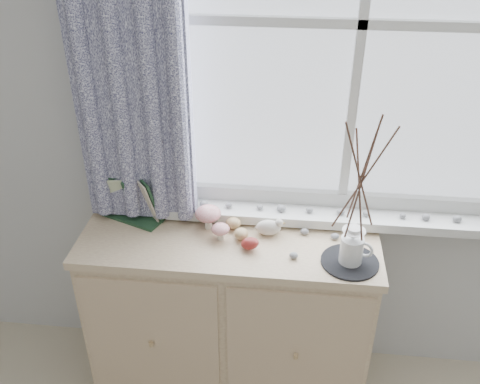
% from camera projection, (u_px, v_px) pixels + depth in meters
% --- Properties ---
extents(sideboard, '(1.20, 0.45, 0.85)m').
position_uv_depth(sideboard, '(230.00, 316.00, 2.35)').
color(sideboard, beige).
rests_on(sideboard, ground).
extents(botanical_book, '(0.32, 0.23, 0.21)m').
position_uv_depth(botanical_book, '(129.00, 201.00, 2.18)').
color(botanical_book, '#1E3E26').
rests_on(botanical_book, sideboard).
extents(toadstool_cluster, '(0.15, 0.16, 0.10)m').
position_uv_depth(toadstool_cluster, '(211.00, 218.00, 2.15)').
color(toadstool_cluster, silver).
rests_on(toadstool_cluster, sideboard).
extents(wooden_eggs, '(0.14, 0.17, 0.07)m').
position_uv_depth(wooden_eggs, '(241.00, 233.00, 2.11)').
color(wooden_eggs, tan).
rests_on(wooden_eggs, sideboard).
extents(songbird_figurine, '(0.14, 0.07, 0.07)m').
position_uv_depth(songbird_figurine, '(268.00, 227.00, 2.14)').
color(songbird_figurine, silver).
rests_on(songbird_figurine, sideboard).
extents(crocheted_doily, '(0.22, 0.22, 0.01)m').
position_uv_depth(crocheted_doily, '(350.00, 262.00, 2.00)').
color(crocheted_doily, black).
rests_on(crocheted_doily, sideboard).
extents(twig_pitcher, '(0.30, 0.30, 0.65)m').
position_uv_depth(twig_pitcher, '(362.00, 176.00, 1.81)').
color(twig_pitcher, white).
rests_on(twig_pitcher, crocheted_doily).
extents(sideboard_pebbles, '(0.33, 0.23, 0.02)m').
position_uv_depth(sideboard_pebbles, '(312.00, 240.00, 2.10)').
color(sideboard_pebbles, '#9A9A9D').
rests_on(sideboard_pebbles, sideboard).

